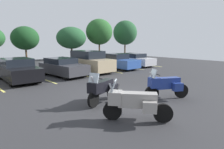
{
  "coord_description": "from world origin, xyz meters",
  "views": [
    {
      "loc": [
        -6.49,
        -6.27,
        2.67
      ],
      "look_at": [
        0.47,
        1.18,
        0.89
      ],
      "focal_mm": 30.73,
      "sensor_mm": 36.0,
      "label": 1
    }
  ],
  "objects_px": {
    "car_charcoal": "(63,67)",
    "car_tan": "(90,62)",
    "motorcycle_touring": "(102,88)",
    "motorcycle_second": "(135,102)",
    "motorcycle_third": "(165,85)",
    "car_black": "(18,70)",
    "car_blue": "(116,61)",
    "car_silver": "(134,60)"
  },
  "relations": [
    {
      "from": "motorcycle_touring",
      "to": "car_tan",
      "type": "height_order",
      "value": "car_tan"
    },
    {
      "from": "car_blue",
      "to": "car_silver",
      "type": "relative_size",
      "value": 1.01
    },
    {
      "from": "motorcycle_third",
      "to": "motorcycle_touring",
      "type": "bearing_deg",
      "value": 148.06
    },
    {
      "from": "car_blue",
      "to": "car_charcoal",
      "type": "bearing_deg",
      "value": -178.43
    },
    {
      "from": "motorcycle_touring",
      "to": "car_tan",
      "type": "relative_size",
      "value": 0.44
    },
    {
      "from": "motorcycle_second",
      "to": "motorcycle_third",
      "type": "bearing_deg",
      "value": 12.24
    },
    {
      "from": "motorcycle_touring",
      "to": "motorcycle_second",
      "type": "bearing_deg",
      "value": -101.17
    },
    {
      "from": "car_charcoal",
      "to": "car_tan",
      "type": "bearing_deg",
      "value": 5.19
    },
    {
      "from": "motorcycle_touring",
      "to": "motorcycle_second",
      "type": "height_order",
      "value": "motorcycle_touring"
    },
    {
      "from": "motorcycle_third",
      "to": "car_tan",
      "type": "relative_size",
      "value": 0.42
    },
    {
      "from": "motorcycle_second",
      "to": "car_charcoal",
      "type": "distance_m",
      "value": 9.7
    },
    {
      "from": "car_blue",
      "to": "car_silver",
      "type": "distance_m",
      "value": 2.96
    },
    {
      "from": "motorcycle_touring",
      "to": "car_silver",
      "type": "height_order",
      "value": "motorcycle_touring"
    },
    {
      "from": "car_blue",
      "to": "car_silver",
      "type": "bearing_deg",
      "value": 3.85
    },
    {
      "from": "car_tan",
      "to": "car_silver",
      "type": "xyz_separation_m",
      "value": [
        6.11,
        0.11,
        -0.23
      ]
    },
    {
      "from": "car_black",
      "to": "car_blue",
      "type": "bearing_deg",
      "value": -1.04
    },
    {
      "from": "motorcycle_touring",
      "to": "motorcycle_third",
      "type": "relative_size",
      "value": 1.05
    },
    {
      "from": "motorcycle_third",
      "to": "car_blue",
      "type": "height_order",
      "value": "car_blue"
    },
    {
      "from": "motorcycle_third",
      "to": "car_black",
      "type": "bearing_deg",
      "value": 111.63
    },
    {
      "from": "motorcycle_second",
      "to": "car_tan",
      "type": "bearing_deg",
      "value": 61.28
    },
    {
      "from": "car_black",
      "to": "car_charcoal",
      "type": "bearing_deg",
      "value": -5.89
    },
    {
      "from": "motorcycle_touring",
      "to": "car_charcoal",
      "type": "height_order",
      "value": "motorcycle_touring"
    },
    {
      "from": "car_black",
      "to": "car_blue",
      "type": "height_order",
      "value": "car_black"
    },
    {
      "from": "motorcycle_second",
      "to": "motorcycle_third",
      "type": "relative_size",
      "value": 0.95
    },
    {
      "from": "car_black",
      "to": "motorcycle_third",
      "type": "bearing_deg",
      "value": -68.37
    },
    {
      "from": "motorcycle_touring",
      "to": "car_tan",
      "type": "distance_m",
      "value": 8.87
    },
    {
      "from": "car_charcoal",
      "to": "car_tan",
      "type": "relative_size",
      "value": 0.93
    },
    {
      "from": "motorcycle_second",
      "to": "car_tan",
      "type": "xyz_separation_m",
      "value": [
        5.27,
        9.62,
        0.24
      ]
    },
    {
      "from": "motorcycle_touring",
      "to": "car_black",
      "type": "height_order",
      "value": "car_black"
    },
    {
      "from": "motorcycle_touring",
      "to": "car_blue",
      "type": "distance_m",
      "value": 10.85
    },
    {
      "from": "car_charcoal",
      "to": "car_tan",
      "type": "height_order",
      "value": "car_tan"
    },
    {
      "from": "car_black",
      "to": "car_charcoal",
      "type": "relative_size",
      "value": 1.05
    },
    {
      "from": "car_black",
      "to": "car_charcoal",
      "type": "xyz_separation_m",
      "value": [
        3.17,
        -0.33,
        -0.05
      ]
    },
    {
      "from": "motorcycle_second",
      "to": "car_black",
      "type": "distance_m",
      "value": 9.72
    },
    {
      "from": "motorcycle_third",
      "to": "car_blue",
      "type": "xyz_separation_m",
      "value": [
        5.49,
        8.9,
        0.04
      ]
    },
    {
      "from": "car_black",
      "to": "motorcycle_second",
      "type": "bearing_deg",
      "value": -86.12
    },
    {
      "from": "motorcycle_third",
      "to": "car_blue",
      "type": "bearing_deg",
      "value": 58.32
    },
    {
      "from": "motorcycle_touring",
      "to": "car_charcoal",
      "type": "relative_size",
      "value": 0.48
    },
    {
      "from": "motorcycle_second",
      "to": "car_tan",
      "type": "distance_m",
      "value": 10.98
    },
    {
      "from": "motorcycle_second",
      "to": "car_blue",
      "type": "bearing_deg",
      "value": 48.53
    },
    {
      "from": "motorcycle_touring",
      "to": "car_charcoal",
      "type": "xyz_separation_m",
      "value": [
        2.07,
        7.18,
        0.04
      ]
    },
    {
      "from": "motorcycle_second",
      "to": "motorcycle_third",
      "type": "distance_m",
      "value": 3.0
    }
  ]
}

